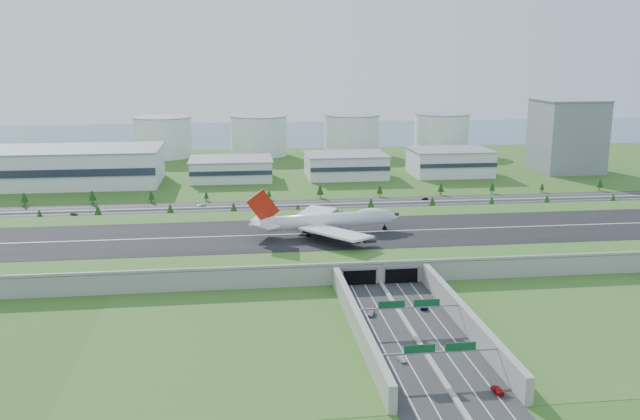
{
  "coord_description": "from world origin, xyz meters",
  "views": [
    {
      "loc": [
        -55.99,
        -302.72,
        89.97
      ],
      "look_at": [
        -13.77,
        35.0,
        11.2
      ],
      "focal_mm": 38.0,
      "sensor_mm": 36.0,
      "label": 1
    }
  ],
  "objects": [
    {
      "name": "car_5",
      "position": [
        61.44,
        102.74,
        0.81
      ],
      "size": [
        4.21,
        1.54,
        1.38
      ],
      "primitive_type": "imported",
      "rotation": [
        0.0,
        0.0,
        -1.59
      ],
      "color": "black",
      "rests_on": "ground"
    },
    {
      "name": "hangar_mid_a",
      "position": [
        -60.0,
        190.0,
        7.5
      ],
      "size": [
        58.0,
        42.0,
        15.0
      ],
      "primitive_type": "cube",
      "color": "silver",
      "rests_on": "ground"
    },
    {
      "name": "north_expressway",
      "position": [
        0.0,
        95.0,
        0.06
      ],
      "size": [
        560.0,
        36.0,
        0.12
      ],
      "primitive_type": "cube",
      "color": "#28282B",
      "rests_on": "ground"
    },
    {
      "name": "hangar_west",
      "position": [
        -170.0,
        185.0,
        12.5
      ],
      "size": [
        120.0,
        60.0,
        25.0
      ],
      "primitive_type": "cube",
      "color": "silver",
      "rests_on": "ground"
    },
    {
      "name": "airfield_deck",
      "position": [
        0.0,
        -0.09,
        4.12
      ],
      "size": [
        520.0,
        100.0,
        9.2
      ],
      "color": "gray",
      "rests_on": "ground"
    },
    {
      "name": "boeing_747",
      "position": [
        -14.63,
        -0.93,
        14.54
      ],
      "size": [
        74.69,
        70.14,
        23.17
      ],
      "rotation": [
        0.0,
        0.0,
        0.14
      ],
      "color": "white",
      "rests_on": "airfield_deck"
    },
    {
      "name": "fuel_tank_d",
      "position": [
        135.0,
        310.0,
        17.5
      ],
      "size": [
        50.0,
        50.0,
        35.0
      ],
      "primitive_type": "cylinder",
      "color": "silver",
      "rests_on": "ground"
    },
    {
      "name": "sign_gantry_near",
      "position": [
        0.0,
        -95.04,
        6.95
      ],
      "size": [
        38.7,
        0.7,
        9.8
      ],
      "color": "gray",
      "rests_on": "ground"
    },
    {
      "name": "car_4",
      "position": [
        -148.93,
        87.42,
        0.9
      ],
      "size": [
        4.92,
        3.57,
        1.56
      ],
      "primitive_type": "imported",
      "rotation": [
        0.0,
        0.0,
        1.14
      ],
      "color": "#4C4D51",
      "rests_on": "ground"
    },
    {
      "name": "hangar_mid_b",
      "position": [
        25.0,
        190.0,
        8.5
      ],
      "size": [
        58.0,
        42.0,
        17.0
      ],
      "primitive_type": "cube",
      "color": "silver",
      "rests_on": "ground"
    },
    {
      "name": "bay_water",
      "position": [
        0.0,
        480.0,
        0.03
      ],
      "size": [
        1200.0,
        260.0,
        0.06
      ],
      "primitive_type": "cube",
      "color": "#3C5874",
      "rests_on": "ground"
    },
    {
      "name": "car_6",
      "position": [
        176.49,
        84.24,
        0.89
      ],
      "size": [
        5.74,
        3.1,
        1.53
      ],
      "primitive_type": "imported",
      "rotation": [
        0.0,
        0.0,
        1.47
      ],
      "color": "#BAB9BE",
      "rests_on": "ground"
    },
    {
      "name": "car_0",
      "position": [
        -10.25,
        -82.87,
        0.98
      ],
      "size": [
        3.85,
        5.42,
        1.71
      ],
      "primitive_type": "imported",
      "rotation": [
        0.0,
        0.0,
        -0.41
      ],
      "color": "#B9B8BD",
      "rests_on": "ground"
    },
    {
      "name": "fuel_tank_c",
      "position": [
        50.0,
        310.0,
        17.5
      ],
      "size": [
        50.0,
        50.0,
        35.0
      ],
      "primitive_type": "cylinder",
      "color": "silver",
      "rests_on": "ground"
    },
    {
      "name": "car_7",
      "position": [
        -77.6,
        101.73,
        0.95
      ],
      "size": [
        6.21,
        4.34,
        1.67
      ],
      "primitive_type": "imported",
      "rotation": [
        0.0,
        0.0,
        -1.18
      ],
      "color": "white",
      "rests_on": "ground"
    },
    {
      "name": "fuel_tank_a",
      "position": [
        -120.0,
        310.0,
        17.5
      ],
      "size": [
        50.0,
        50.0,
        35.0
      ],
      "primitive_type": "cylinder",
      "color": "silver",
      "rests_on": "ground"
    },
    {
      "name": "underpass_road",
      "position": [
        0.0,
        -99.42,
        3.43
      ],
      "size": [
        38.8,
        120.4,
        8.0
      ],
      "color": "#28282B",
      "rests_on": "ground"
    },
    {
      "name": "car_1",
      "position": [
        -8.57,
        -119.35,
        0.92
      ],
      "size": [
        2.63,
        5.09,
        1.6
      ],
      "primitive_type": "imported",
      "rotation": [
        0.0,
        0.0,
        0.2
      ],
      "color": "silver",
      "rests_on": "ground"
    },
    {
      "name": "ground",
      "position": [
        0.0,
        0.0,
        0.0
      ],
      "size": [
        1200.0,
        1200.0,
        0.0
      ],
      "primitive_type": "plane",
      "color": "#344D18",
      "rests_on": "ground"
    },
    {
      "name": "car_3",
      "position": [
        12.7,
        -141.91,
        0.93
      ],
      "size": [
        2.4,
        5.61,
        1.61
      ],
      "primitive_type": "imported",
      "rotation": [
        0.0,
        0.0,
        3.17
      ],
      "color": "red",
      "rests_on": "ground"
    },
    {
      "name": "tree_row",
      "position": [
        10.4,
        95.58,
        4.75
      ],
      "size": [
        507.11,
        48.62,
        8.31
      ],
      "color": "#3D2819",
      "rests_on": "ground"
    },
    {
      "name": "sign_gantry_far",
      "position": [
        0.0,
        -130.04,
        6.95
      ],
      "size": [
        38.7,
        0.7,
        9.8
      ],
      "color": "gray",
      "rests_on": "ground"
    },
    {
      "name": "fuel_tank_b",
      "position": [
        -35.0,
        310.0,
        17.5
      ],
      "size": [
        50.0,
        50.0,
        35.0
      ],
      "primitive_type": "cylinder",
      "color": "silver",
      "rests_on": "ground"
    },
    {
      "name": "car_2",
      "position": [
        9.78,
        -78.78,
        0.89
      ],
      "size": [
        3.69,
        5.99,
        1.55
      ],
      "primitive_type": "imported",
      "rotation": [
        0.0,
        0.0,
        2.93
      ],
      "color": "#0C0B38",
      "rests_on": "ground"
    },
    {
      "name": "hangar_mid_c",
      "position": [
        105.0,
        190.0,
        9.5
      ],
      "size": [
        58.0,
        42.0,
        19.0
      ],
      "primitive_type": "cube",
      "color": "silver",
      "rests_on": "ground"
    },
    {
      "name": "office_tower",
      "position": [
        200.0,
        195.0,
        27.5
      ],
      "size": [
        46.0,
        46.0,
        55.0
      ],
      "primitive_type": "cube",
      "color": "gray",
      "rests_on": "ground"
    }
  ]
}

